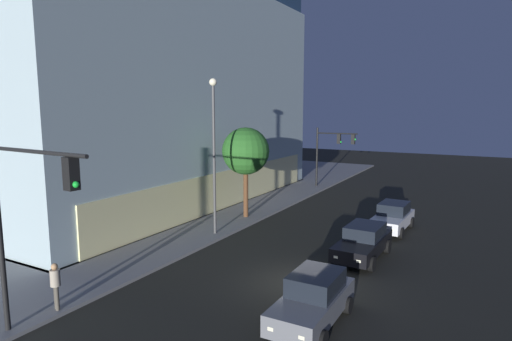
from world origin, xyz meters
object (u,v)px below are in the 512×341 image
traffic_light_near_corner (22,206)px  street_lamp_sidewalk (214,139)px  traffic_light_far_corner (332,146)px  car_grey (313,299)px  modern_building (99,87)px  car_black (363,241)px  pedestrian_waiting (55,282)px  sidewalk_tree (246,152)px  car_white (393,217)px

traffic_light_near_corner → street_lamp_sidewalk: 12.93m
traffic_light_far_corner → car_grey: 26.28m
modern_building → car_black: 26.98m
pedestrian_waiting → car_grey: size_ratio=0.40×
sidewalk_tree → car_grey: sidewalk_tree is taller
sidewalk_tree → car_white: bearing=-78.4°
traffic_light_near_corner → sidewalk_tree: (17.05, 2.10, 0.08)m
sidewalk_tree → car_grey: 15.11m
car_grey → car_black: 7.42m
street_lamp_sidewalk → car_white: 12.03m
car_grey → car_white: bearing=-0.4°
street_lamp_sidewalk → pedestrian_waiting: (-10.92, -0.42, -4.54)m
traffic_light_near_corner → street_lamp_sidewalk: street_lamp_sidewalk is taller
car_grey → car_white: car_grey is taller
pedestrian_waiting → car_black: size_ratio=0.37×
modern_building → pedestrian_waiting: bearing=-135.5°
car_white → sidewalk_tree: bearing=101.6°
traffic_light_far_corner → traffic_light_near_corner: bearing=-178.8°
traffic_light_near_corner → traffic_light_far_corner: traffic_light_near_corner is taller
car_black → car_white: car_white is taller
sidewalk_tree → traffic_light_far_corner: bearing=-6.2°
street_lamp_sidewalk → car_black: size_ratio=1.88×
car_white → pedestrian_waiting: bearing=153.3°
pedestrian_waiting → car_grey: (3.96, -8.54, -0.34)m
car_grey → modern_building: bearing=62.7°
traffic_light_far_corner → car_white: 14.49m
car_black → car_grey: bearing=-178.5°
traffic_light_near_corner → traffic_light_far_corner: (30.66, 0.63, -0.52)m
pedestrian_waiting → car_black: 14.10m
modern_building → car_grey: (-13.00, -25.17, -8.52)m
car_black → modern_building: bearing=77.4°
pedestrian_waiting → car_black: bearing=-36.3°
modern_building → sidewalk_tree: size_ratio=4.85×
traffic_light_far_corner → car_white: traffic_light_far_corner is taller
traffic_light_near_corner → traffic_light_far_corner: size_ratio=1.19×
traffic_light_far_corner → street_lamp_sidewalk: (-17.90, 1.10, 1.70)m
pedestrian_waiting → car_white: bearing=-26.7°
modern_building → pedestrian_waiting: 25.12m
traffic_light_near_corner → car_white: traffic_light_near_corner is taller
car_black → car_white: bearing=-2.9°
traffic_light_far_corner → car_black: 19.33m
car_white → car_grey: bearing=179.6°
car_white → modern_building: bearing=90.4°
traffic_light_far_corner → car_grey: size_ratio=1.28×
street_lamp_sidewalk → car_white: bearing=-55.5°
modern_building → street_lamp_sidewalk: bearing=-110.4°
traffic_light_near_corner → traffic_light_far_corner: 30.67m
traffic_light_far_corner → car_black: size_ratio=1.16×
pedestrian_waiting → car_white: 19.21m
car_grey → car_black: size_ratio=0.91×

